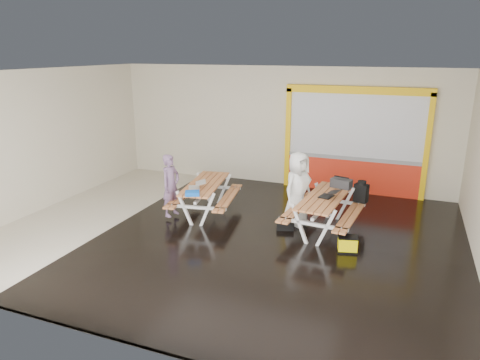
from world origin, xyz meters
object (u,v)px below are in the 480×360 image
at_px(picnic_table_left, 205,191).
at_px(toolbox, 341,183).
at_px(person_left, 171,185).
at_px(person_right, 298,189).
at_px(dark_case, 285,226).
at_px(laptop_left, 196,186).
at_px(laptop_right, 329,195).
at_px(backpack, 361,192).
at_px(fluke_bag, 348,244).
at_px(picnic_table_right, 324,205).
at_px(blue_pouch, 192,193).

bearing_deg(picnic_table_left, toolbox, 13.11).
bearing_deg(person_left, toolbox, -60.49).
xyz_separation_m(person_right, dark_case, (-0.16, -0.40, -0.78)).
relative_size(person_left, toolbox, 2.90).
bearing_deg(laptop_left, picnic_table_left, 89.03).
height_order(picnic_table_left, laptop_right, laptop_right).
bearing_deg(laptop_left, toolbox, 20.56).
xyz_separation_m(laptop_right, backpack, (0.60, 0.89, -0.13)).
distance_m(laptop_right, backpack, 1.08).
relative_size(picnic_table_left, person_right, 1.34).
distance_m(person_left, dark_case, 2.83).
xyz_separation_m(laptop_left, fluke_bag, (3.58, -0.47, -0.68)).
relative_size(picnic_table_right, toolbox, 4.43).
bearing_deg(backpack, fluke_bag, -90.90).
bearing_deg(person_right, toolbox, -32.71).
bearing_deg(dark_case, person_left, -172.79).
distance_m(laptop_right, blue_pouch, 3.00).
bearing_deg(person_right, person_left, 129.39).
bearing_deg(laptop_left, dark_case, 5.80).
bearing_deg(laptop_right, picnic_table_left, 178.95).
xyz_separation_m(person_left, dark_case, (2.71, 0.34, -0.74)).
height_order(picnic_table_right, backpack, backpack).
bearing_deg(fluke_bag, laptop_right, 123.23).
relative_size(laptop_left, toolbox, 1.02).
relative_size(toolbox, backpack, 1.02).
bearing_deg(fluke_bag, person_right, 140.40).
relative_size(picnic_table_left, laptop_left, 4.38).
xyz_separation_m(picnic_table_left, backpack, (3.60, 0.83, 0.15)).
xyz_separation_m(blue_pouch, fluke_bag, (3.43, 0.03, -0.67)).
bearing_deg(dark_case, laptop_left, -174.20).
relative_size(picnic_table_right, blue_pouch, 7.27).
height_order(laptop_right, toolbox, toolbox).
bearing_deg(laptop_right, backpack, 56.14).
bearing_deg(backpack, person_left, -161.48).
xyz_separation_m(laptop_left, toolbox, (3.15, 1.18, 0.08)).
relative_size(blue_pouch, toolbox, 0.61).
xyz_separation_m(picnic_table_right, laptop_right, (0.09, -0.03, 0.26)).
bearing_deg(backpack, picnic_table_right, -128.73).
bearing_deg(person_left, fluke_bag, -84.38).
bearing_deg(laptop_left, backpack, 19.57).
bearing_deg(blue_pouch, laptop_left, 106.58).
bearing_deg(backpack, person_right, -153.63).
height_order(picnic_table_right, person_left, person_left).
bearing_deg(person_left, picnic_table_right, -70.78).
bearing_deg(laptop_right, dark_case, -168.67).
height_order(picnic_table_right, blue_pouch, blue_pouch).
xyz_separation_m(person_right, fluke_bag, (1.31, -1.09, -0.69)).
bearing_deg(backpack, blue_pouch, -152.73).
bearing_deg(toolbox, backpack, 12.37).
bearing_deg(picnic_table_right, laptop_right, -17.97).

